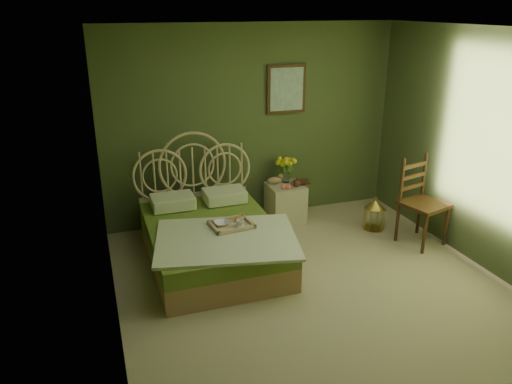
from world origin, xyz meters
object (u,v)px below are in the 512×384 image
object	(u,v)px
chair	(420,195)
birdcage	(374,215)
nightstand	(285,196)
bed	(212,237)

from	to	relation	value
chair	birdcage	size ratio (longest dim) A/B	2.66
nightstand	birdcage	distance (m)	1.21
bed	nightstand	world-z (taller)	bed
bed	chair	bearing A→B (deg)	-6.87
nightstand	chair	bearing A→B (deg)	-40.19
bed	chair	xyz separation A→B (m)	(2.57, -0.31, 0.31)
bed	chair	world-z (taller)	bed
chair	bed	bearing A→B (deg)	157.67
birdcage	chair	bearing A→B (deg)	-53.68
birdcage	bed	bearing A→B (deg)	-176.32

